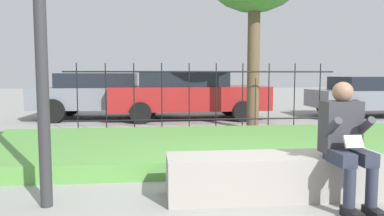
{
  "coord_description": "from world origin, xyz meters",
  "views": [
    {
      "loc": [
        -1.12,
        -3.89,
        1.35
      ],
      "look_at": [
        -0.52,
        1.76,
        0.82
      ],
      "focal_mm": 35.0,
      "sensor_mm": 36.0,
      "label": 1
    }
  ],
  "objects_px": {
    "stone_bench": "(276,178)",
    "person_seated_reader": "(346,138)",
    "car_parked_center": "(187,94)",
    "car_parked_left": "(103,94)",
    "car_parked_right": "(375,95)"
  },
  "relations": [
    {
      "from": "person_seated_reader",
      "to": "car_parked_right",
      "type": "height_order",
      "value": "person_seated_reader"
    },
    {
      "from": "car_parked_right",
      "to": "car_parked_left",
      "type": "distance_m",
      "value": 8.32
    },
    {
      "from": "stone_bench",
      "to": "car_parked_left",
      "type": "bearing_deg",
      "value": 110.71
    },
    {
      "from": "person_seated_reader",
      "to": "car_parked_left",
      "type": "xyz_separation_m",
      "value": [
        -3.4,
        7.72,
        0.04
      ]
    },
    {
      "from": "stone_bench",
      "to": "person_seated_reader",
      "type": "distance_m",
      "value": 0.85
    },
    {
      "from": "stone_bench",
      "to": "car_parked_left",
      "type": "relative_size",
      "value": 0.59
    },
    {
      "from": "stone_bench",
      "to": "car_parked_right",
      "type": "height_order",
      "value": "car_parked_right"
    },
    {
      "from": "stone_bench",
      "to": "car_parked_left",
      "type": "xyz_separation_m",
      "value": [
        -2.79,
        7.39,
        0.53
      ]
    },
    {
      "from": "car_parked_center",
      "to": "car_parked_right",
      "type": "distance_m",
      "value": 5.83
    },
    {
      "from": "car_parked_left",
      "to": "car_parked_right",
      "type": "bearing_deg",
      "value": -0.88
    },
    {
      "from": "stone_bench",
      "to": "car_parked_right",
      "type": "bearing_deg",
      "value": 51.68
    },
    {
      "from": "person_seated_reader",
      "to": "car_parked_left",
      "type": "distance_m",
      "value": 8.44
    },
    {
      "from": "stone_bench",
      "to": "car_parked_left",
      "type": "distance_m",
      "value": 7.92
    },
    {
      "from": "person_seated_reader",
      "to": "car_parked_center",
      "type": "xyz_separation_m",
      "value": [
        -0.92,
        7.37,
        0.04
      ]
    },
    {
      "from": "car_parked_left",
      "to": "stone_bench",
      "type": "bearing_deg",
      "value": -67.38
    }
  ]
}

